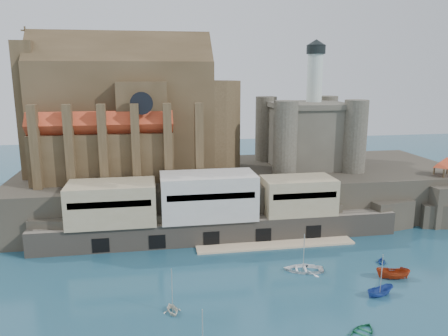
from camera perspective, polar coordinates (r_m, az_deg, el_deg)
ground at (r=67.91m, az=9.51°, el=-15.77°), size 300.00×300.00×0.00m
promontory at (r=101.49m, az=2.25°, el=-3.00°), size 100.00×36.00×10.00m
quay at (r=84.14m, az=-2.14°, el=-5.46°), size 70.00×12.00×13.05m
church at (r=98.73m, az=-11.78°, el=6.49°), size 47.00×25.93×30.51m
castle_keep at (r=104.95m, az=10.88°, el=4.76°), size 21.20×21.20×29.30m
rock_outcrop at (r=106.97m, az=26.65°, el=-4.04°), size 14.50×10.50×8.70m
pavilion at (r=105.16m, az=27.05°, el=0.55°), size 6.40×6.40×5.40m
boat_2 at (r=70.14m, az=19.67°, el=-15.40°), size 2.11×2.08×4.51m
boat_3 at (r=60.59m, az=17.67°, el=-19.98°), size 3.11×3.30×4.93m
boat_4 at (r=62.72m, az=-6.72°, el=-18.23°), size 3.17×2.36×3.29m
boat_5 at (r=75.93m, az=21.15°, el=-13.30°), size 2.42×2.37×5.40m
boat_6 at (r=74.70m, az=10.28°, el=-13.06°), size 2.36×4.84×6.51m
boat_7 at (r=80.89m, az=19.86°, el=-11.58°), size 2.66×2.26×2.64m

